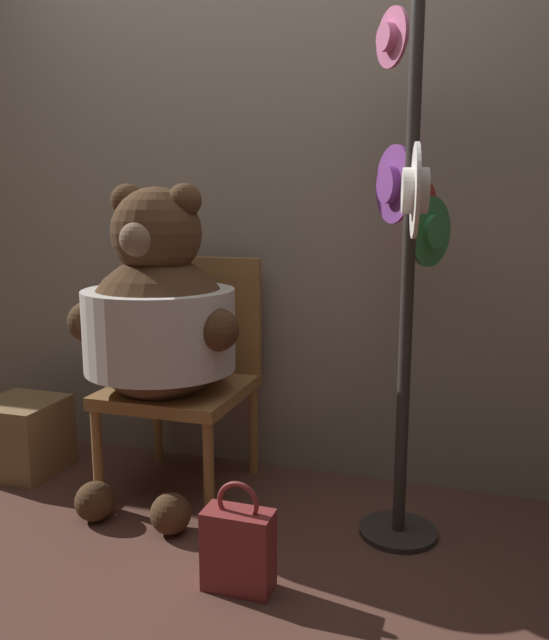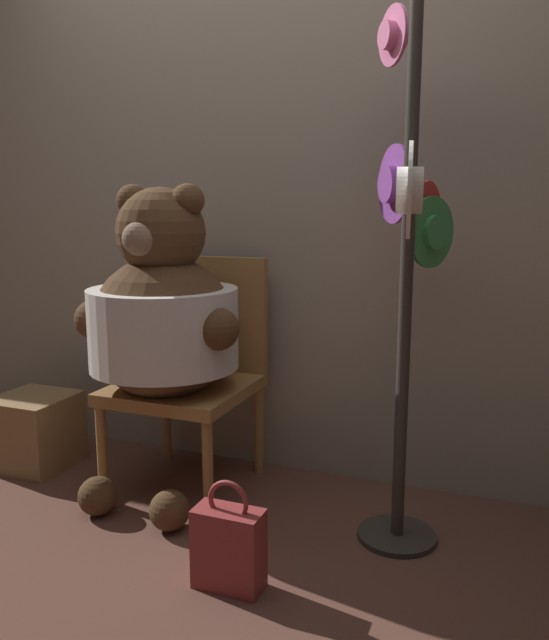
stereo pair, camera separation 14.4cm
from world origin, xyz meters
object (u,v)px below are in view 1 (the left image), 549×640
object	(u,v)px
chair	(188,367)
teddy_bear	(159,320)
handbag_on_ground	(238,548)
hat_display_rack	(409,251)

from	to	relation	value
chair	teddy_bear	world-z (taller)	teddy_bear
handbag_on_ground	hat_display_rack	bearing A→B (deg)	49.60
hat_display_rack	handbag_on_ground	bearing A→B (deg)	-130.40
chair	teddy_bear	bearing A→B (deg)	-100.15
hat_display_rack	handbag_on_ground	distance (m)	1.11
chair	hat_display_rack	xyz separation A→B (m)	(0.91, -0.16, 0.52)
chair	handbag_on_ground	distance (m)	0.90
teddy_bear	handbag_on_ground	size ratio (longest dim) A/B	3.56
chair	handbag_on_ground	xyz separation A→B (m)	(0.48, -0.67, -0.37)
chair	handbag_on_ground	bearing A→B (deg)	-54.46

